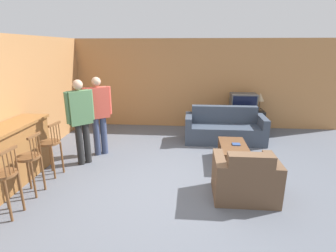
{
  "coord_description": "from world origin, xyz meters",
  "views": [
    {
      "loc": [
        0.33,
        -4.15,
        2.36
      ],
      "look_at": [
        -0.09,
        0.82,
        0.85
      ],
      "focal_mm": 28.0,
      "sensor_mm": 36.0,
      "label": 1
    }
  ],
  "objects_px": {
    "coffee_table": "(234,148)",
    "couch_far": "(224,129)",
    "bar_chair_far": "(51,147)",
    "armchair_near": "(245,179)",
    "bar_chair_mid": "(30,162)",
    "tv": "(243,102)",
    "person_by_window": "(98,112)",
    "table_lamp": "(260,98)",
    "book_on_table": "(236,144)",
    "tv_unit": "(241,121)",
    "bar_chair_near": "(5,180)",
    "person_by_counter": "(81,118)"
  },
  "relations": [
    {
      "from": "bar_chair_near",
      "to": "person_by_window",
      "type": "height_order",
      "value": "person_by_window"
    },
    {
      "from": "bar_chair_far",
      "to": "table_lamp",
      "type": "height_order",
      "value": "table_lamp"
    },
    {
      "from": "bar_chair_near",
      "to": "bar_chair_far",
      "type": "height_order",
      "value": "same"
    },
    {
      "from": "bar_chair_mid",
      "to": "person_by_counter",
      "type": "xyz_separation_m",
      "value": [
        0.38,
        1.24,
        0.43
      ]
    },
    {
      "from": "coffee_table",
      "to": "book_on_table",
      "type": "distance_m",
      "value": 0.09
    },
    {
      "from": "armchair_near",
      "to": "person_by_counter",
      "type": "xyz_separation_m",
      "value": [
        -3.1,
        1.06,
        0.68
      ]
    },
    {
      "from": "tv_unit",
      "to": "person_by_window",
      "type": "distance_m",
      "value": 4.08
    },
    {
      "from": "bar_chair_mid",
      "to": "bar_chair_far",
      "type": "bearing_deg",
      "value": 90.02
    },
    {
      "from": "person_by_window",
      "to": "bar_chair_mid",
      "type": "bearing_deg",
      "value": -107.86
    },
    {
      "from": "table_lamp",
      "to": "bar_chair_near",
      "type": "bearing_deg",
      "value": -136.18
    },
    {
      "from": "coffee_table",
      "to": "person_by_window",
      "type": "distance_m",
      "value": 3.01
    },
    {
      "from": "bar_chair_near",
      "to": "couch_far",
      "type": "bearing_deg",
      "value": 44.97
    },
    {
      "from": "bar_chair_far",
      "to": "person_by_counter",
      "type": "relative_size",
      "value": 0.59
    },
    {
      "from": "bar_chair_far",
      "to": "tv",
      "type": "height_order",
      "value": "tv"
    },
    {
      "from": "table_lamp",
      "to": "person_by_window",
      "type": "distance_m",
      "value": 4.43
    },
    {
      "from": "couch_far",
      "to": "book_on_table",
      "type": "relative_size",
      "value": 12.46
    },
    {
      "from": "bar_chair_near",
      "to": "tv",
      "type": "distance_m",
      "value": 5.96
    },
    {
      "from": "coffee_table",
      "to": "tv_unit",
      "type": "distance_m",
      "value": 2.33
    },
    {
      "from": "armchair_near",
      "to": "coffee_table",
      "type": "bearing_deg",
      "value": 89.25
    },
    {
      "from": "tv_unit",
      "to": "person_by_window",
      "type": "relative_size",
      "value": 0.67
    },
    {
      "from": "bar_chair_far",
      "to": "tv_unit",
      "type": "distance_m",
      "value": 5.11
    },
    {
      "from": "table_lamp",
      "to": "person_by_window",
      "type": "bearing_deg",
      "value": -153.33
    },
    {
      "from": "bar_chair_far",
      "to": "armchair_near",
      "type": "bearing_deg",
      "value": -8.07
    },
    {
      "from": "couch_far",
      "to": "coffee_table",
      "type": "height_order",
      "value": "couch_far"
    },
    {
      "from": "bar_chair_far",
      "to": "armchair_near",
      "type": "relative_size",
      "value": 1.05
    },
    {
      "from": "bar_chair_near",
      "to": "couch_far",
      "type": "xyz_separation_m",
      "value": [
        3.48,
        3.47,
        -0.25
      ]
    },
    {
      "from": "coffee_table",
      "to": "tv",
      "type": "distance_m",
      "value": 2.38
    },
    {
      "from": "coffee_table",
      "to": "couch_far",
      "type": "bearing_deg",
      "value": 90.99
    },
    {
      "from": "person_by_counter",
      "to": "table_lamp",
      "type": "bearing_deg",
      "value": 31.21
    },
    {
      "from": "person_by_window",
      "to": "tv_unit",
      "type": "bearing_deg",
      "value": 29.59
    },
    {
      "from": "bar_chair_mid",
      "to": "tv",
      "type": "xyz_separation_m",
      "value": [
        4.07,
        3.74,
        0.31
      ]
    },
    {
      "from": "coffee_table",
      "to": "tv",
      "type": "relative_size",
      "value": 1.49
    },
    {
      "from": "bar_chair_near",
      "to": "armchair_near",
      "type": "xyz_separation_m",
      "value": [
        3.48,
        0.77,
        -0.25
      ]
    },
    {
      "from": "bar_chair_far",
      "to": "table_lamp",
      "type": "xyz_separation_m",
      "value": [
        4.53,
        3.08,
        0.43
      ]
    },
    {
      "from": "bar_chair_far",
      "to": "table_lamp",
      "type": "relative_size",
      "value": 2.14
    },
    {
      "from": "bar_chair_far",
      "to": "tv_unit",
      "type": "relative_size",
      "value": 0.89
    },
    {
      "from": "coffee_table",
      "to": "table_lamp",
      "type": "xyz_separation_m",
      "value": [
        1.03,
        2.25,
        0.65
      ]
    },
    {
      "from": "coffee_table",
      "to": "tv",
      "type": "height_order",
      "value": "tv"
    },
    {
      "from": "tv",
      "to": "person_by_window",
      "type": "distance_m",
      "value": 4.03
    },
    {
      "from": "bar_chair_far",
      "to": "coffee_table",
      "type": "relative_size",
      "value": 0.98
    },
    {
      "from": "coffee_table",
      "to": "person_by_counter",
      "type": "distance_m",
      "value": 3.19
    },
    {
      "from": "person_by_window",
      "to": "tv",
      "type": "bearing_deg",
      "value": 29.56
    },
    {
      "from": "bar_chair_far",
      "to": "person_by_window",
      "type": "distance_m",
      "value": 1.3
    },
    {
      "from": "bar_chair_mid",
      "to": "couch_far",
      "type": "height_order",
      "value": "bar_chair_mid"
    },
    {
      "from": "couch_far",
      "to": "person_by_counter",
      "type": "height_order",
      "value": "person_by_counter"
    },
    {
      "from": "armchair_near",
      "to": "tv_unit",
      "type": "xyz_separation_m",
      "value": [
        0.59,
        3.57,
        0.0
      ]
    },
    {
      "from": "bar_chair_near",
      "to": "armchair_near",
      "type": "height_order",
      "value": "bar_chair_near"
    },
    {
      "from": "armchair_near",
      "to": "tv_unit",
      "type": "bearing_deg",
      "value": 80.67
    },
    {
      "from": "person_by_window",
      "to": "person_by_counter",
      "type": "bearing_deg",
      "value": -109.38
    },
    {
      "from": "tv",
      "to": "coffee_table",
      "type": "bearing_deg",
      "value": -104.19
    }
  ]
}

